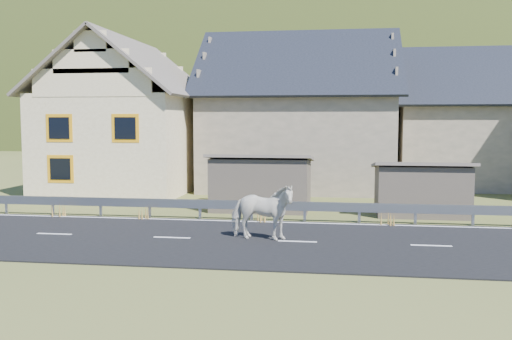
# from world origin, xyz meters

# --- Properties ---
(ground) EXTENTS (160.00, 160.00, 0.00)m
(ground) POSITION_xyz_m (0.00, 0.00, 0.00)
(ground) COLOR #3E471D
(ground) RESTS_ON ground
(road) EXTENTS (60.00, 7.00, 0.04)m
(road) POSITION_xyz_m (0.00, 0.00, 0.02)
(road) COLOR black
(road) RESTS_ON ground
(lane_markings) EXTENTS (60.00, 6.60, 0.01)m
(lane_markings) POSITION_xyz_m (0.00, 0.00, 0.04)
(lane_markings) COLOR silver
(lane_markings) RESTS_ON road
(guardrail) EXTENTS (28.10, 0.09, 0.75)m
(guardrail) POSITION_xyz_m (-0.00, 3.68, 0.56)
(guardrail) COLOR #93969B
(guardrail) RESTS_ON ground
(shed_left) EXTENTS (4.30, 3.30, 2.40)m
(shed_left) POSITION_xyz_m (-2.00, 6.50, 1.10)
(shed_left) COLOR brown
(shed_left) RESTS_ON ground
(shed_right) EXTENTS (3.80, 2.90, 2.20)m
(shed_right) POSITION_xyz_m (4.50, 6.00, 1.00)
(shed_right) COLOR brown
(shed_right) RESTS_ON ground
(house_cream) EXTENTS (7.80, 9.80, 8.30)m
(house_cream) POSITION_xyz_m (-10.00, 12.00, 4.36)
(house_cream) COLOR #FFECBC
(house_cream) RESTS_ON ground
(house_stone_a) EXTENTS (10.80, 9.80, 8.90)m
(house_stone_a) POSITION_xyz_m (-1.00, 15.00, 4.63)
(house_stone_a) COLOR gray
(house_stone_a) RESTS_ON ground
(house_stone_b) EXTENTS (9.80, 8.80, 8.10)m
(house_stone_b) POSITION_xyz_m (9.00, 17.00, 4.24)
(house_stone_b) COLOR gray
(house_stone_b) RESTS_ON ground
(mountain) EXTENTS (440.00, 280.00, 260.00)m
(mountain) POSITION_xyz_m (5.00, 180.00, -20.00)
(mountain) COLOR #253811
(mountain) RESTS_ON ground
(conifer_patch) EXTENTS (76.00, 50.00, 28.00)m
(conifer_patch) POSITION_xyz_m (-55.00, 110.00, 6.00)
(conifer_patch) COLOR black
(conifer_patch) RESTS_ON ground
(horse) EXTENTS (1.19, 2.20, 1.78)m
(horse) POSITION_xyz_m (-1.13, 0.12, 0.93)
(horse) COLOR silver
(horse) RESTS_ON road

